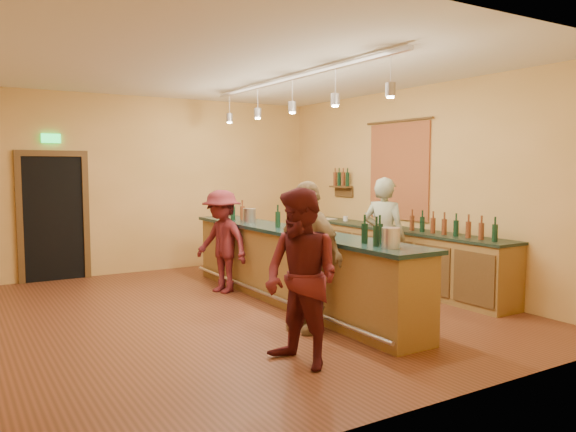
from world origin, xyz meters
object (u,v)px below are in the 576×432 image
bartender (384,238)px  bar_stool (264,238)px  back_counter (394,255)px  customer_b (307,256)px  tasting_bar (292,261)px  customer_a (301,278)px  customer_c (222,241)px

bartender → bar_stool: bearing=-11.2°
back_counter → customer_b: 3.00m
back_counter → bartender: (-0.74, -0.58, 0.40)m
customer_b → back_counter: bearing=105.5°
tasting_bar → customer_a: customer_a is taller
customer_a → bar_stool: (2.03, 4.40, -0.22)m
bartender → customer_a: bartender is taller
back_counter → bar_stool: bearing=123.0°
tasting_bar → customer_b: bearing=-114.3°
customer_a → customer_c: customer_a is taller
bartender → bar_stool: (-0.58, 2.60, -0.24)m
customer_c → bar_stool: customer_c is taller
bar_stool → customer_a: bearing=-114.7°
customer_b → customer_c: size_ratio=1.12×
back_counter → bar_stool: 2.41m
tasting_bar → customer_b: (-0.55, -1.21, 0.27)m
tasting_bar → customer_b: 1.36m
bartender → customer_b: bartender is taller
tasting_bar → customer_a: (-1.26, -2.20, 0.26)m
bartender → customer_b: bearing=89.5°
back_counter → tasting_bar: bearing=-175.0°
back_counter → customer_b: size_ratio=2.58×
tasting_bar → bartender: size_ratio=2.87×
tasting_bar → bartender: bartender is taller
customer_b → bar_stool: (1.32, 3.42, -0.23)m
back_counter → bartender: 1.02m
back_counter → customer_c: 2.82m
back_counter → customer_a: customer_a is taller
customer_a → back_counter: bearing=112.0°
customer_c → bar_stool: bearing=109.9°
back_counter → customer_a: 4.12m
customer_c → bar_stool: 1.69m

